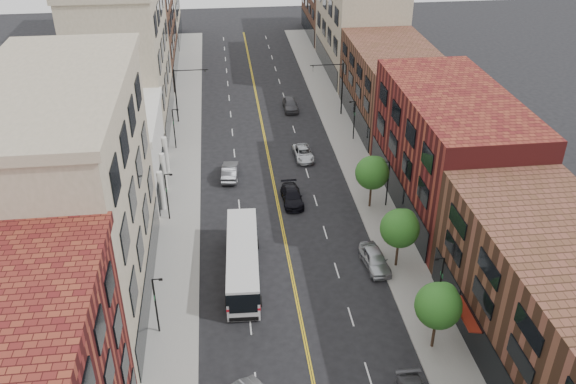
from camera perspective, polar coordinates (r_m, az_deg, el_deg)
name	(u,v)px	position (r m, az deg, el deg)	size (l,w,h in m)	color
sidewalk_left	(183,167)	(71.15, -9.78, 2.32)	(4.00, 110.00, 0.15)	gray
sidewalk_right	(354,158)	(72.62, 6.16, 3.21)	(4.00, 110.00, 0.15)	gray
bldg_l_tanoffice	(71,204)	(48.85, -19.67, -1.05)	(10.00, 22.00, 18.00)	gray
bldg_l_white	(112,156)	(66.69, -16.18, 3.30)	(10.00, 14.00, 8.00)	silver
bldg_l_far_a	(123,58)	(80.45, -15.14, 11.97)	(10.00, 20.00, 18.00)	gray
bldg_l_far_b	(140,27)	(99.91, -13.72, 14.76)	(10.00, 20.00, 15.00)	brown
bldg_r_near	(572,326)	(45.39, 25.06, -11.25)	(10.00, 26.00, 10.00)	brown
bldg_r_mid	(449,151)	(62.61, 14.87, 3.72)	(10.00, 22.00, 12.00)	#5A1817
bldg_r_far_a	(393,86)	(81.21, 9.75, 9.75)	(10.00, 20.00, 10.00)	brown
bldg_r_far_b	(358,27)	(99.94, 6.60, 15.10)	(10.00, 22.00, 14.00)	gray
bldg_r_far_c	(335,6)	(119.26, 4.39, 16.96)	(10.00, 18.00, 11.00)	brown
tree_r_1	(439,304)	(45.52, 13.97, -10.14)	(3.40, 3.40, 5.59)	black
tree_r_2	(401,227)	(53.02, 10.49, -3.23)	(3.40, 3.40, 5.59)	black
tree_r_3	(373,172)	(61.24, 7.95, 1.90)	(3.40, 3.40, 5.59)	black
lamp_l_1	(156,303)	(47.16, -12.24, -10.08)	(0.81, 0.55, 5.05)	black
lamp_l_2	(167,194)	(60.23, -11.23, -0.20)	(0.81, 0.55, 5.05)	black
lamp_l_3	(174,127)	(74.46, -10.59, 6.04)	(0.81, 0.55, 5.05)	black
lamp_r_1	(440,281)	(49.55, 14.05, -8.06)	(0.81, 0.55, 5.05)	black
lamp_r_2	(387,181)	(62.12, 9.29, 1.01)	(0.81, 0.55, 5.05)	black
lamp_r_3	(354,118)	(76.00, 6.19, 6.90)	(0.81, 0.55, 5.05)	black
signal_mast_left	(181,89)	(81.17, -9.98, 9.46)	(4.49, 0.18, 7.20)	black
signal_mast_right	(337,83)	(82.50, 4.60, 10.16)	(4.49, 0.18, 7.20)	black
city_bus	(243,259)	(52.44, -4.27, -6.26)	(3.33, 12.19, 3.11)	silver
car_parked_far	(375,259)	(54.47, 8.13, -6.24)	(1.92, 4.76, 1.62)	#B9BCC2
car_lane_behind	(230,171)	(68.03, -5.46, 1.94)	(1.67, 4.78, 1.57)	#454549
car_lane_a	(292,196)	(63.15, 0.37, -0.40)	(2.00, 4.91, 1.42)	black
car_lane_b	(303,153)	(71.99, 1.44, 3.64)	(2.15, 4.65, 1.29)	silver
car_lane_c	(290,104)	(85.38, 0.21, 8.21)	(1.89, 4.69, 1.60)	#444448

